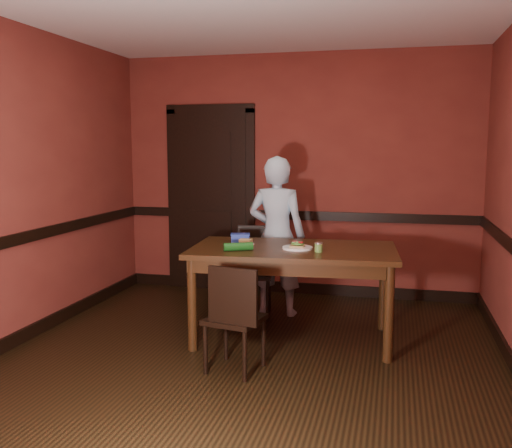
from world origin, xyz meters
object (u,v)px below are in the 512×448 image
at_px(food_tub, 240,238).
at_px(sandwich_plate, 297,247).
at_px(sauce_jar, 319,247).
at_px(cheese_saucer, 246,242).
at_px(chair_far, 251,272).
at_px(dining_table, 293,294).
at_px(person, 277,236).
at_px(chair_near, 235,317).

bearing_deg(food_tub, sandwich_plate, -38.34).
xyz_separation_m(sauce_jar, cheese_saucer, (-0.68, 0.22, -0.02)).
bearing_deg(food_tub, chair_far, 75.45).
xyz_separation_m(dining_table, chair_far, (-0.53, 0.59, 0.04)).
bearing_deg(sauce_jar, person, 120.98).
bearing_deg(food_tub, dining_table, -35.16).
relative_size(dining_table, cheese_saucer, 11.73).
relative_size(dining_table, sandwich_plate, 6.77).
bearing_deg(person, cheese_saucer, 82.27).
xyz_separation_m(chair_far, chair_near, (0.23, -1.37, -0.03)).
distance_m(person, sauce_jar, 1.04).
distance_m(chair_near, sandwich_plate, 0.91).
height_order(person, sandwich_plate, person).
xyz_separation_m(chair_near, sauce_jar, (0.54, 0.63, 0.44)).
distance_m(dining_table, sandwich_plate, 0.43).
bearing_deg(sauce_jar, food_tub, 155.34).
distance_m(sandwich_plate, cheese_saucer, 0.50).
distance_m(chair_far, chair_near, 1.39).
distance_m(chair_near, cheese_saucer, 0.96).
bearing_deg(dining_table, cheese_saucer, 167.01).
xyz_separation_m(chair_far, person, (0.23, 0.14, 0.35)).
bearing_deg(sauce_jar, dining_table, 146.58).
height_order(chair_far, sauce_jar, sauce_jar).
distance_m(chair_near, person, 1.57).
distance_m(cheese_saucer, food_tub, 0.15).
relative_size(sauce_jar, food_tub, 0.40).
bearing_deg(chair_near, sandwich_plate, -103.89).
relative_size(dining_table, sauce_jar, 21.85).
bearing_deg(sandwich_plate, cheese_saucer, 165.99).
bearing_deg(food_tub, sauce_jar, -39.60).
bearing_deg(cheese_saucer, chair_near, -80.88).
bearing_deg(dining_table, chair_far, 127.64).
bearing_deg(sauce_jar, cheese_saucer, 161.65).
distance_m(dining_table, chair_far, 0.79).
distance_m(chair_far, person, 0.44).
relative_size(person, food_tub, 8.04).
height_order(dining_table, sauce_jar, sauce_jar).
bearing_deg(chair_near, cheese_saucer, -69.57).
bearing_deg(sandwich_plate, food_tub, 156.61).
bearing_deg(sandwich_plate, chair_near, -115.21).
bearing_deg(person, food_tub, 71.31).
height_order(chair_far, chair_near, chair_far).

